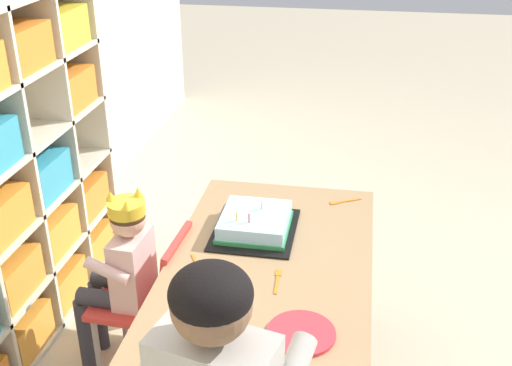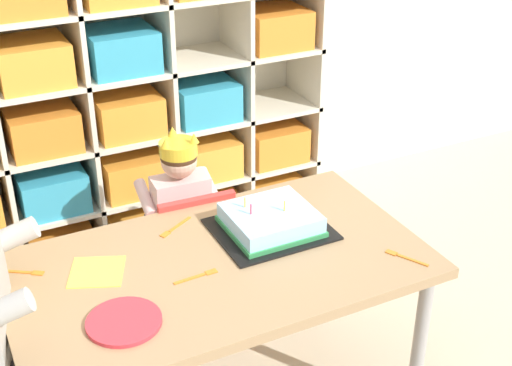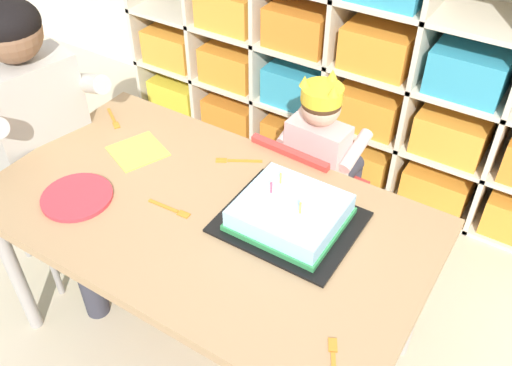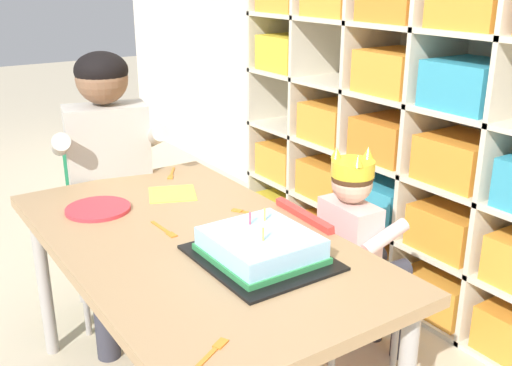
{
  "view_description": "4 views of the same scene",
  "coord_description": "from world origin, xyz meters",
  "px_view_note": "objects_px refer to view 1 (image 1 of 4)",
  "views": [
    {
      "loc": [
        -1.79,
        -0.27,
        1.83
      ],
      "look_at": [
        0.17,
        0.07,
        0.84
      ],
      "focal_mm": 43.51,
      "sensor_mm": 36.0,
      "label": 1
    },
    {
      "loc": [
        -0.7,
        -1.66,
        1.86
      ],
      "look_at": [
        0.17,
        0.07,
        0.81
      ],
      "focal_mm": 50.17,
      "sensor_mm": 36.0,
      "label": 2
    },
    {
      "loc": [
        0.74,
        -0.89,
        1.7
      ],
      "look_at": [
        0.15,
        0.04,
        0.75
      ],
      "focal_mm": 39.21,
      "sensor_mm": 36.0,
      "label": 3
    },
    {
      "loc": [
        1.41,
        -0.72,
        1.34
      ],
      "look_at": [
        0.19,
        0.1,
        0.81
      ],
      "focal_mm": 41.94,
      "sensor_mm": 36.0,
      "label": 4
    }
  ],
  "objects_px": {
    "paper_plate_stack": "(301,333)",
    "fork_by_napkin": "(166,365)",
    "classroom_chair_blue": "(152,295)",
    "activity_table": "(268,279)",
    "fork_at_table_front_edge": "(344,202)",
    "birthday_cake_on_tray": "(255,224)",
    "child_with_crown": "(122,263)",
    "fork_scattered_mid_table": "(199,267)",
    "fork_near_cake_tray": "(278,280)"
  },
  "relations": [
    {
      "from": "child_with_crown",
      "to": "birthday_cake_on_tray",
      "type": "height_order",
      "value": "child_with_crown"
    },
    {
      "from": "child_with_crown",
      "to": "fork_at_table_front_edge",
      "type": "bearing_deg",
      "value": 120.98
    },
    {
      "from": "activity_table",
      "to": "fork_near_cake_tray",
      "type": "relative_size",
      "value": 9.13
    },
    {
      "from": "fork_near_cake_tray",
      "to": "fork_scattered_mid_table",
      "type": "relative_size",
      "value": 1.04
    },
    {
      "from": "child_with_crown",
      "to": "birthday_cake_on_tray",
      "type": "xyz_separation_m",
      "value": [
        0.14,
        -0.49,
        0.15
      ]
    },
    {
      "from": "activity_table",
      "to": "fork_by_napkin",
      "type": "height_order",
      "value": "fork_by_napkin"
    },
    {
      "from": "birthday_cake_on_tray",
      "to": "paper_plate_stack",
      "type": "xyz_separation_m",
      "value": [
        -0.57,
        -0.24,
        -0.03
      ]
    },
    {
      "from": "child_with_crown",
      "to": "paper_plate_stack",
      "type": "xyz_separation_m",
      "value": [
        -0.43,
        -0.73,
        0.12
      ]
    },
    {
      "from": "activity_table",
      "to": "fork_near_cake_tray",
      "type": "bearing_deg",
      "value": -151.12
    },
    {
      "from": "activity_table",
      "to": "paper_plate_stack",
      "type": "relative_size",
      "value": 6.18
    },
    {
      "from": "fork_by_napkin",
      "to": "fork_scattered_mid_table",
      "type": "height_order",
      "value": "same"
    },
    {
      "from": "fork_near_cake_tray",
      "to": "fork_scattered_mid_table",
      "type": "xyz_separation_m",
      "value": [
        0.03,
        0.28,
        0.0
      ]
    },
    {
      "from": "fork_by_napkin",
      "to": "fork_at_table_front_edge",
      "type": "bearing_deg",
      "value": -169.86
    },
    {
      "from": "birthday_cake_on_tray",
      "to": "paper_plate_stack",
      "type": "bearing_deg",
      "value": -157.1
    },
    {
      "from": "activity_table",
      "to": "child_with_crown",
      "type": "relative_size",
      "value": 1.58
    },
    {
      "from": "activity_table",
      "to": "fork_near_cake_tray",
      "type": "height_order",
      "value": "fork_near_cake_tray"
    },
    {
      "from": "fork_by_napkin",
      "to": "child_with_crown",
      "type": "bearing_deg",
      "value": -116.01
    },
    {
      "from": "paper_plate_stack",
      "to": "fork_at_table_front_edge",
      "type": "height_order",
      "value": "paper_plate_stack"
    },
    {
      "from": "paper_plate_stack",
      "to": "classroom_chair_blue",
      "type": "bearing_deg",
      "value": 55.61
    },
    {
      "from": "activity_table",
      "to": "fork_at_table_front_edge",
      "type": "relative_size",
      "value": 9.75
    },
    {
      "from": "paper_plate_stack",
      "to": "child_with_crown",
      "type": "bearing_deg",
      "value": 59.58
    },
    {
      "from": "activity_table",
      "to": "fork_scattered_mid_table",
      "type": "distance_m",
      "value": 0.25
    },
    {
      "from": "child_with_crown",
      "to": "activity_table",
      "type": "bearing_deg",
      "value": 84.46
    },
    {
      "from": "paper_plate_stack",
      "to": "fork_by_napkin",
      "type": "bearing_deg",
      "value": 118.42
    },
    {
      "from": "paper_plate_stack",
      "to": "fork_near_cake_tray",
      "type": "relative_size",
      "value": 1.48
    },
    {
      "from": "fork_by_napkin",
      "to": "activity_table",
      "type": "bearing_deg",
      "value": -167.95
    },
    {
      "from": "activity_table",
      "to": "fork_by_napkin",
      "type": "distance_m",
      "value": 0.58
    },
    {
      "from": "birthday_cake_on_tray",
      "to": "paper_plate_stack",
      "type": "relative_size",
      "value": 1.78
    },
    {
      "from": "activity_table",
      "to": "fork_scattered_mid_table",
      "type": "bearing_deg",
      "value": 102.39
    },
    {
      "from": "child_with_crown",
      "to": "fork_at_table_front_edge",
      "type": "relative_size",
      "value": 6.18
    },
    {
      "from": "fork_at_table_front_edge",
      "to": "child_with_crown",
      "type": "bearing_deg",
      "value": 179.62
    },
    {
      "from": "activity_table",
      "to": "fork_by_napkin",
      "type": "relative_size",
      "value": 10.8
    },
    {
      "from": "fork_at_table_front_edge",
      "to": "activity_table",
      "type": "bearing_deg",
      "value": -142.71
    },
    {
      "from": "activity_table",
      "to": "fork_by_napkin",
      "type": "bearing_deg",
      "value": 159.37
    },
    {
      "from": "child_with_crown",
      "to": "birthday_cake_on_tray",
      "type": "bearing_deg",
      "value": 108.81
    },
    {
      "from": "fork_by_napkin",
      "to": "paper_plate_stack",
      "type": "bearing_deg",
      "value": 151.09
    },
    {
      "from": "activity_table",
      "to": "birthday_cake_on_tray",
      "type": "relative_size",
      "value": 3.47
    },
    {
      "from": "fork_scattered_mid_table",
      "to": "activity_table",
      "type": "bearing_deg",
      "value": -107.73
    },
    {
      "from": "birthday_cake_on_tray",
      "to": "classroom_chair_blue",
      "type": "bearing_deg",
      "value": 110.76
    },
    {
      "from": "classroom_chair_blue",
      "to": "fork_scattered_mid_table",
      "type": "relative_size",
      "value": 4.74
    },
    {
      "from": "birthday_cake_on_tray",
      "to": "fork_near_cake_tray",
      "type": "bearing_deg",
      "value": -156.83
    },
    {
      "from": "paper_plate_stack",
      "to": "fork_scattered_mid_table",
      "type": "height_order",
      "value": "paper_plate_stack"
    },
    {
      "from": "paper_plate_stack",
      "to": "fork_at_table_front_edge",
      "type": "xyz_separation_m",
      "value": [
        0.86,
        -0.08,
        -0.0
      ]
    },
    {
      "from": "fork_at_table_front_edge",
      "to": "fork_near_cake_tray",
      "type": "relative_size",
      "value": 0.94
    },
    {
      "from": "birthday_cake_on_tray",
      "to": "fork_by_napkin",
      "type": "relative_size",
      "value": 3.12
    },
    {
      "from": "paper_plate_stack",
      "to": "fork_by_napkin",
      "type": "xyz_separation_m",
      "value": [
        -0.19,
        0.36,
        -0.0
      ]
    },
    {
      "from": "fork_at_table_front_edge",
      "to": "fork_near_cake_tray",
      "type": "bearing_deg",
      "value": -135.9
    },
    {
      "from": "paper_plate_stack",
      "to": "birthday_cake_on_tray",
      "type": "bearing_deg",
      "value": 22.9
    },
    {
      "from": "child_with_crown",
      "to": "fork_near_cake_tray",
      "type": "bearing_deg",
      "value": 77.89
    },
    {
      "from": "fork_near_cake_tray",
      "to": "fork_by_napkin",
      "type": "bearing_deg",
      "value": -31.49
    }
  ]
}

